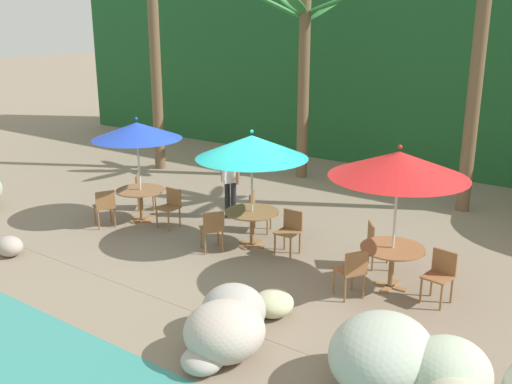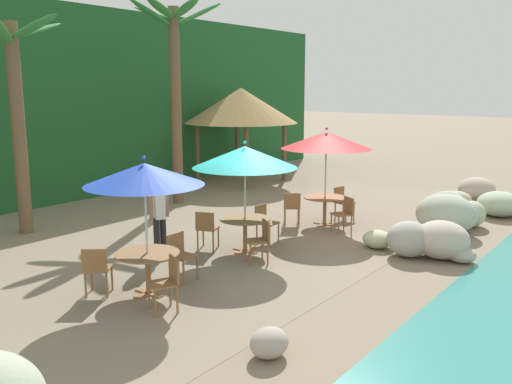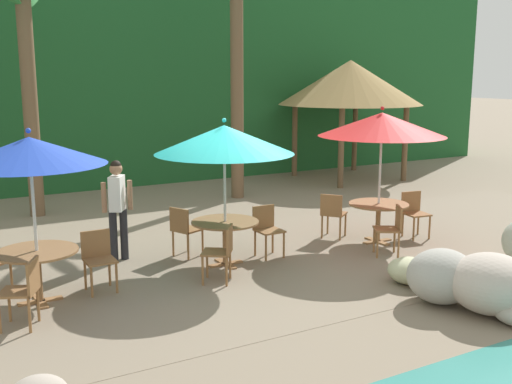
{
  "view_description": "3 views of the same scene",
  "coord_description": "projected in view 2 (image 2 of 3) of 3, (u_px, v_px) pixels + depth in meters",
  "views": [
    {
      "loc": [
        6.39,
        -8.75,
        4.47
      ],
      "look_at": [
        -0.25,
        0.46,
        1.08
      ],
      "focal_mm": 40.81,
      "sensor_mm": 36.0,
      "label": 1
    },
    {
      "loc": [
        -9.22,
        -6.97,
        3.52
      ],
      "look_at": [
        0.57,
        0.51,
        1.17
      ],
      "focal_mm": 38.77,
      "sensor_mm": 36.0,
      "label": 2
    },
    {
      "loc": [
        -4.5,
        -8.39,
        3.1
      ],
      "look_at": [
        0.45,
        0.33,
        1.14
      ],
      "focal_mm": 42.8,
      "sensor_mm": 36.0,
      "label": 3
    }
  ],
  "objects": [
    {
      "name": "chair_teal_left",
      "position": [
        261.0,
        238.0,
        11.14
      ],
      "size": [
        0.59,
        0.59,
        0.87
      ],
      "color": "olive",
      "rests_on": "ground"
    },
    {
      "name": "dining_table_red",
      "position": [
        325.0,
        202.0,
        14.2
      ],
      "size": [
        1.1,
        1.1,
        0.74
      ],
      "color": "olive",
      "rests_on": "ground"
    },
    {
      "name": "chair_blue_seaward",
      "position": [
        180.0,
        253.0,
        10.16
      ],
      "size": [
        0.42,
        0.43,
        0.87
      ],
      "color": "olive",
      "rests_on": "ground"
    },
    {
      "name": "chair_red_left",
      "position": [
        345.0,
        212.0,
        13.48
      ],
      "size": [
        0.58,
        0.58,
        0.87
      ],
      "color": "olive",
      "rests_on": "ground"
    },
    {
      "name": "terrace_deck",
      "position": [
        259.0,
        251.0,
        12.01
      ],
      "size": [
        18.0,
        5.2,
        0.01
      ],
      "color": "gray",
      "rests_on": "ground"
    },
    {
      "name": "ground_plane",
      "position": [
        259.0,
        251.0,
        12.01
      ],
      "size": [
        120.0,
        120.0,
        0.0
      ],
      "primitive_type": "plane",
      "color": "gray"
    },
    {
      "name": "waiter_in_white",
      "position": [
        159.0,
        212.0,
        11.37
      ],
      "size": [
        0.52,
        0.39,
        1.7
      ],
      "color": "#232328",
      "rests_on": "ground"
    },
    {
      "name": "palapa_hut",
      "position": [
        241.0,
        106.0,
        20.39
      ],
      "size": [
        4.21,
        4.21,
        3.48
      ],
      "color": "brown",
      "rests_on": "ground"
    },
    {
      "name": "umbrella_red",
      "position": [
        326.0,
        140.0,
        13.91
      ],
      "size": [
        2.3,
        2.3,
        2.52
      ],
      "color": "silver",
      "rests_on": "ground"
    },
    {
      "name": "chair_red_inland",
      "position": [
        292.0,
        206.0,
        14.15
      ],
      "size": [
        0.59,
        0.59,
        0.87
      ],
      "color": "olive",
      "rests_on": "ground"
    },
    {
      "name": "umbrella_blue",
      "position": [
        144.0,
        174.0,
        9.15
      ],
      "size": [
        2.0,
        2.0,
        2.4
      ],
      "color": "silver",
      "rests_on": "ground"
    },
    {
      "name": "chair_red_seaward",
      "position": [
        342.0,
        200.0,
        14.87
      ],
      "size": [
        0.48,
        0.48,
        0.87
      ],
      "color": "olive",
      "rests_on": "ground"
    },
    {
      "name": "dining_table_teal",
      "position": [
        245.0,
        224.0,
        11.89
      ],
      "size": [
        1.1,
        1.1,
        0.74
      ],
      "color": "olive",
      "rests_on": "ground"
    },
    {
      "name": "chair_teal_inland",
      "position": [
        206.0,
        227.0,
        12.03
      ],
      "size": [
        0.56,
        0.55,
        0.87
      ],
      "color": "olive",
      "rests_on": "ground"
    },
    {
      "name": "dining_table_blue",
      "position": [
        148.0,
        260.0,
        9.43
      ],
      "size": [
        1.1,
        1.1,
        0.74
      ],
      "color": "olive",
      "rests_on": "ground"
    },
    {
      "name": "foliage_backdrop",
      "position": [
        24.0,
        104.0,
        16.82
      ],
      "size": [
        28.0,
        2.4,
        6.0
      ],
      "color": "#1E5628",
      "rests_on": "ground"
    },
    {
      "name": "palm_tree_third",
      "position": [
        175.0,
        68.0,
        16.31
      ],
      "size": [
        2.84,
        2.87,
        5.96
      ],
      "color": "brown",
      "rests_on": "ground"
    },
    {
      "name": "chair_teal_seaward",
      "position": [
        264.0,
        220.0,
        12.64
      ],
      "size": [
        0.43,
        0.44,
        0.87
      ],
      "color": "olive",
      "rests_on": "ground"
    },
    {
      "name": "chair_blue_inland",
      "position": [
        97.0,
        267.0,
        9.35
      ],
      "size": [
        0.6,
        0.59,
        0.87
      ],
      "color": "olive",
      "rests_on": "ground"
    },
    {
      "name": "palm_tree_second",
      "position": [
        16.0,
        92.0,
        12.91
      ],
      "size": [
        2.85,
        2.83,
        5.16
      ],
      "color": "brown",
      "rests_on": "ground"
    },
    {
      "name": "chair_blue_left",
      "position": [
        168.0,
        280.0,
        8.74
      ],
      "size": [
        0.57,
        0.57,
        0.87
      ],
      "color": "olive",
      "rests_on": "ground"
    },
    {
      "name": "umbrella_teal",
      "position": [
        245.0,
        157.0,
        11.62
      ],
      "size": [
        2.23,
        2.23,
        2.41
      ],
      "color": "silver",
      "rests_on": "ground"
    },
    {
      "name": "rock_seawall",
      "position": [
        416.0,
        232.0,
        12.11
      ],
      "size": [
        17.53,
        3.04,
        0.97
      ],
      "color": "#B8A496",
      "rests_on": "ground"
    }
  ]
}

